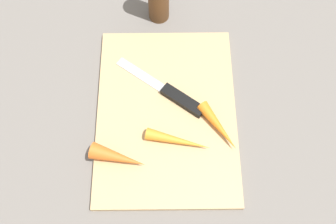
{
  "coord_description": "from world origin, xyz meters",
  "views": [
    {
      "loc": [
        -0.3,
        0.0,
        0.67
      ],
      "look_at": [
        0.0,
        0.0,
        0.01
      ],
      "focal_mm": 41.46,
      "sensor_mm": 36.0,
      "label": 1
    }
  ],
  "objects_px": {
    "carrot_shortest": "(120,157)",
    "carrot_medium": "(220,127)",
    "cutting_board": "(168,113)",
    "knife": "(179,97)",
    "carrot_longest": "(180,141)"
  },
  "relations": [
    {
      "from": "cutting_board",
      "to": "carrot_shortest",
      "type": "distance_m",
      "value": 0.13
    },
    {
      "from": "cutting_board",
      "to": "knife",
      "type": "xyz_separation_m",
      "value": [
        0.03,
        -0.02,
        0.01
      ]
    },
    {
      "from": "cutting_board",
      "to": "carrot_longest",
      "type": "xyz_separation_m",
      "value": [
        -0.06,
        -0.02,
        0.02
      ]
    },
    {
      "from": "carrot_shortest",
      "to": "carrot_medium",
      "type": "bearing_deg",
      "value": 34.02
    },
    {
      "from": "knife",
      "to": "carrot_medium",
      "type": "bearing_deg",
      "value": 175.66
    },
    {
      "from": "carrot_longest",
      "to": "carrot_shortest",
      "type": "bearing_deg",
      "value": -149.15
    },
    {
      "from": "cutting_board",
      "to": "carrot_medium",
      "type": "xyz_separation_m",
      "value": [
        -0.04,
        -0.09,
        0.02
      ]
    },
    {
      "from": "carrot_longest",
      "to": "carrot_shortest",
      "type": "xyz_separation_m",
      "value": [
        -0.03,
        0.11,
        0.0
      ]
    },
    {
      "from": "carrot_shortest",
      "to": "carrot_medium",
      "type": "xyz_separation_m",
      "value": [
        0.06,
        -0.18,
        -0.0
      ]
    },
    {
      "from": "carrot_longest",
      "to": "carrot_shortest",
      "type": "height_order",
      "value": "carrot_shortest"
    },
    {
      "from": "knife",
      "to": "carrot_longest",
      "type": "distance_m",
      "value": 0.09
    },
    {
      "from": "knife",
      "to": "carrot_shortest",
      "type": "distance_m",
      "value": 0.16
    },
    {
      "from": "cutting_board",
      "to": "carrot_shortest",
      "type": "bearing_deg",
      "value": 137.61
    },
    {
      "from": "knife",
      "to": "carrot_longest",
      "type": "xyz_separation_m",
      "value": [
        -0.09,
        -0.0,
        0.01
      ]
    },
    {
      "from": "carrot_medium",
      "to": "knife",
      "type": "bearing_deg",
      "value": -163.96
    }
  ]
}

